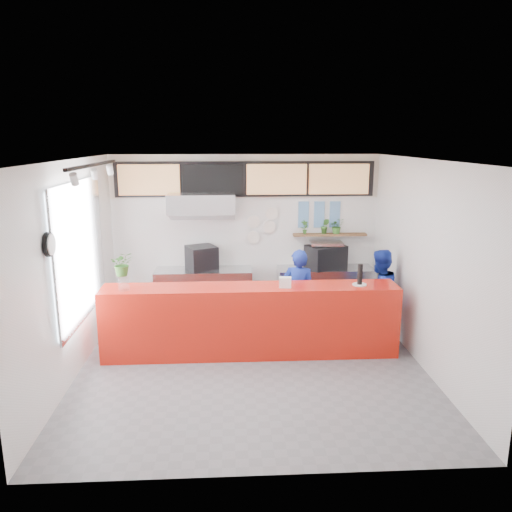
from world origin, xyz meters
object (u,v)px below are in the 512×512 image
(pepper_mill, at_px, (360,274))
(staff_center, at_px, (298,294))
(staff_right, at_px, (379,294))
(espresso_machine, at_px, (326,257))
(service_counter, at_px, (251,321))
(panini_oven, at_px, (202,258))

(pepper_mill, bearing_deg, staff_center, 141.41)
(staff_right, height_order, pepper_mill, staff_right)
(espresso_machine, bearing_deg, staff_center, -143.60)
(espresso_machine, xyz_separation_m, pepper_mill, (0.17, -1.83, 0.16))
(service_counter, distance_m, espresso_machine, 2.41)
(panini_oven, distance_m, staff_right, 3.25)
(service_counter, xyz_separation_m, panini_oven, (-0.83, 1.80, 0.57))
(staff_center, xyz_separation_m, pepper_mill, (0.84, -0.67, 0.51))
(service_counter, height_order, staff_right, staff_right)
(service_counter, relative_size, panini_oven, 9.09)
(service_counter, relative_size, pepper_mill, 14.33)
(panini_oven, bearing_deg, service_counter, -88.85)
(panini_oven, height_order, espresso_machine, panini_oven)
(staff_center, bearing_deg, espresso_machine, -104.51)
(staff_center, height_order, staff_right, staff_center)
(service_counter, xyz_separation_m, espresso_machine, (1.50, 1.80, 0.57))
(service_counter, bearing_deg, staff_right, 15.08)
(service_counter, height_order, espresso_machine, espresso_machine)
(espresso_machine, distance_m, pepper_mill, 1.84)
(service_counter, bearing_deg, espresso_machine, 50.26)
(pepper_mill, bearing_deg, espresso_machine, 95.27)
(staff_right, bearing_deg, staff_center, -31.40)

